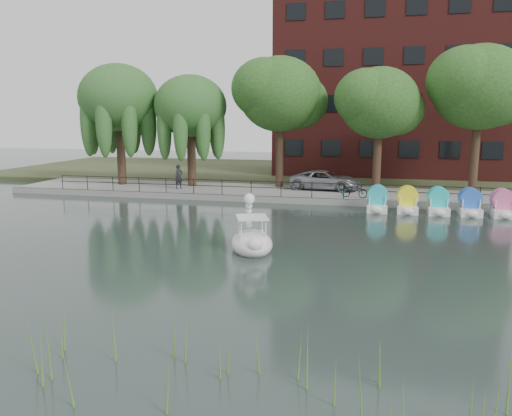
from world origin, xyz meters
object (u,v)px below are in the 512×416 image
(minivan, at_px, (325,179))
(pedestrian, at_px, (179,175))
(bicycle, at_px, (354,190))
(swan_boat, at_px, (252,239))

(minivan, height_order, pedestrian, pedestrian)
(bicycle, height_order, swan_boat, swan_boat)
(minivan, distance_m, bicycle, 3.83)
(pedestrian, height_order, swan_boat, pedestrian)
(minivan, distance_m, pedestrian, 10.46)
(pedestrian, bearing_deg, minivan, -43.97)
(swan_boat, bearing_deg, minivan, 64.20)
(bicycle, relative_size, pedestrian, 0.87)
(minivan, xyz_separation_m, swan_boat, (-1.52, -15.71, -0.68))
(minivan, height_order, bicycle, minivan)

